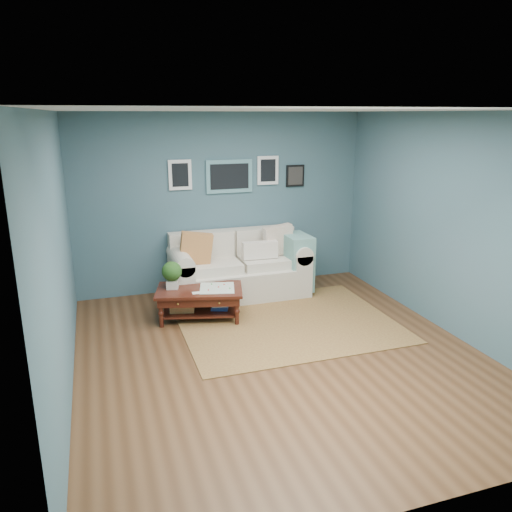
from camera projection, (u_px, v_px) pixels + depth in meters
name	position (u px, v px, depth m)	size (l,w,h in m)	color
room_shell	(279.00, 238.00, 5.44)	(5.00, 5.02, 2.70)	brown
area_rug	(287.00, 323.00, 6.59)	(2.76, 2.21, 0.01)	brown
loveseat	(244.00, 267.00, 7.55)	(2.07, 0.94, 1.06)	beige
coffee_table	(195.00, 294.00, 6.66)	(1.26, 0.92, 0.79)	black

